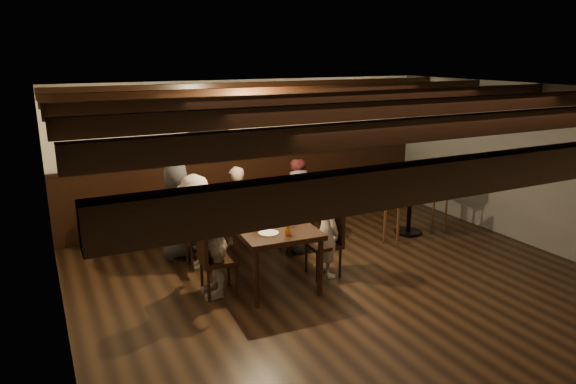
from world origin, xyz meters
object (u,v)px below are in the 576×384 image
chair_left_near (200,248)px  chair_right_near (297,233)px  chair_left_far (217,272)px  person_bench_right (296,200)px  high_top_table (411,192)px  chair_right_far (324,255)px  bar_stool_right (440,208)px  bar_stool_left (392,217)px  dining_table (260,220)px  person_left_far (213,241)px  person_left_near (196,222)px  person_bench_left (178,211)px  person_right_far (327,229)px  person_bench_centre (236,206)px  person_right_near (299,211)px

chair_left_near → chair_right_near: bearing=90.0°
chair_left_far → person_bench_right: person_bench_right is taller
person_bench_right → high_top_table: (1.76, -0.56, 0.06)m
chair_right_far → bar_stool_right: 2.61m
bar_stool_left → chair_left_near: bearing=-158.8°
chair_left_near → chair_right_near: size_ratio=0.94×
dining_table → person_left_far: size_ratio=1.56×
chair_left_far → person_left_near: bearing=-178.1°
person_bench_left → high_top_table: person_bench_left is taller
person_left_near → bar_stool_left: person_left_near is taller
bar_stool_right → person_right_far: bearing=-142.9°
person_bench_centre → person_left_far: 1.68m
person_bench_right → high_top_table: size_ratio=1.21×
bar_stool_left → bar_stool_right: size_ratio=1.00×
chair_left_near → person_left_near: size_ratio=0.66×
chair_right_near → high_top_table: bearing=-89.8°
chair_left_far → bar_stool_right: 4.00m
person_bench_left → person_bench_centre: 0.92m
bar_stool_left → person_bench_left: bearing=-166.6°
chair_right_far → person_bench_centre: size_ratio=0.73×
chair_left_near → chair_left_far: (-0.06, -0.90, 0.02)m
bar_stool_left → person_right_far: bearing=-129.6°
chair_left_far → person_right_near: bearing=121.5°
person_right_near → bar_stool_left: bearing=-99.1°
chair_right_far → chair_right_near: bearing=-0.0°
person_right_far → bar_stool_left: size_ratio=1.17×
chair_left_far → chair_right_far: (1.43, -0.10, -0.01)m
person_bench_left → person_bench_right: 1.80m
person_left_near → bar_stool_left: 2.98m
person_left_far → bar_stool_left: bearing=102.7°
person_left_far → bar_stool_left: 3.05m
dining_table → chair_left_far: 0.95m
dining_table → bar_stool_left: size_ratio=1.97×
bar_stool_right → chair_right_far: bearing=-143.1°
dining_table → high_top_table: high_top_table is taller
person_bench_centre → person_left_far: size_ratio=0.90×
person_bench_right → person_right_near: size_ratio=1.05×
person_left_near → bar_stool_right: 3.96m
chair_right_far → person_right_near: size_ratio=0.73×
chair_left_near → person_right_far: (1.40, -1.00, 0.37)m
chair_left_far → person_bench_centre: size_ratio=0.76×
chair_left_near → bar_stool_left: bearing=85.5°
person_right_near → chair_left_far: bearing=121.5°
bar_stool_right → person_bench_right: bearing=-174.4°
person_left_far → chair_left_near: bearing=178.0°
chair_left_far → bar_stool_left: (2.97, 0.47, 0.12)m
chair_right_far → person_bench_right: size_ratio=0.70×
person_left_near → person_right_near: person_left_near is taller
chair_left_far → person_right_near: person_right_near is taller
chair_left_far → person_bench_left: size_ratio=0.67×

